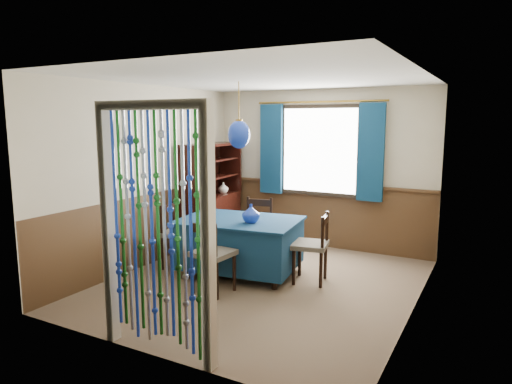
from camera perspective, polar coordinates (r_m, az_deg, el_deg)
The scene contains 22 objects.
floor at distance 5.80m, azimuth 0.73°, elevation -11.39°, with size 4.00×4.00×0.00m, color brown.
ceiling at distance 5.46m, azimuth 0.79°, elevation 14.02°, with size 4.00×4.00×0.00m, color silver.
wall_back at distance 7.31m, azimuth 8.06°, elevation 2.83°, with size 3.60×3.60×0.00m, color beige.
wall_front at distance 3.86m, azimuth -13.16°, elevation -2.74°, with size 3.60×3.60×0.00m, color beige.
wall_left at distance 6.52m, azimuth -13.40°, elevation 1.94°, with size 4.00×4.00×0.00m, color beige.
wall_right at distance 4.94m, azimuth 19.61°, elevation -0.52°, with size 4.00×4.00×0.00m, color beige.
wainscot_back at distance 7.42m, azimuth 7.89°, elevation -2.95°, with size 3.60×3.60×0.00m, color #4A311C.
wainscot_front at distance 4.09m, azimuth -12.64°, elevation -13.06°, with size 3.60×3.60×0.00m, color #4A311C.
wainscot_left at distance 6.64m, azimuth -13.07°, elevation -4.50°, with size 4.00×4.00×0.00m, color #4A311C.
wainscot_right at distance 5.11m, azimuth 19.00°, elevation -8.83°, with size 4.00×4.00×0.00m, color #4A311C.
window at distance 7.24m, azimuth 7.97°, elevation 5.16°, with size 1.32×0.12×1.42m, color black.
doorway at distance 3.95m, azimuth -12.48°, elevation -5.43°, with size 1.16×0.12×2.18m, color silver, non-canonical shape.
dining_table at distance 6.04m, azimuth -2.06°, elevation -6.30°, with size 1.66×1.26×0.74m.
chair_near at distance 5.40m, azimuth -5.56°, elevation -7.75°, with size 0.47×0.45×0.88m.
chair_far at distance 6.71m, azimuth 0.08°, elevation -4.37°, with size 0.51×0.50×0.89m.
chair_left at distance 6.41m, azimuth -9.76°, elevation -5.12°, with size 0.51×0.52×0.89m.
chair_right at distance 5.78m, azimuth 7.08°, elevation -6.67°, with size 0.49×0.51×0.88m.
sideboard at distance 7.42m, azimuth -5.65°, elevation -2.28°, with size 0.53×1.29×1.66m.
pendant_lamp at distance 5.83m, azimuth -2.13°, elevation 7.21°, with size 0.29×0.29×0.84m.
vase_table at distance 5.75m, azimuth -0.64°, elevation -2.79°, with size 0.21×0.21×0.22m, color #17329E.
bowl_shelf at distance 7.03m, azimuth -6.78°, elevation 1.88°, with size 0.22×0.22×0.05m, color beige.
vase_sideboard at distance 7.56m, azimuth -4.11°, elevation 0.61°, with size 0.19×0.19×0.19m, color beige.
Camera 1 is at (2.52, -4.82, 2.02)m, focal length 32.00 mm.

